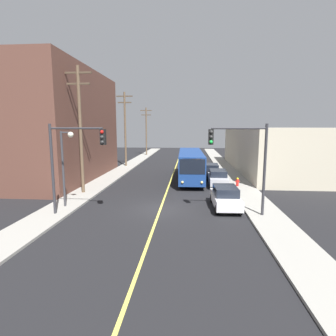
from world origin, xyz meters
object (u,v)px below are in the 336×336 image
Objects in this scene: parked_car_silver at (218,178)px; fire_hydrant at (237,182)px; utility_pole_near at (80,125)px; traffic_signal_right_corner at (241,152)px; city_bus at (191,164)px; traffic_signal_left_corner at (74,152)px; parked_car_black at (211,171)px; utility_pole_mid at (125,126)px; street_lamp_left at (65,158)px; utility_pole_far at (146,129)px; parked_car_white at (225,197)px.

parked_car_silver is 5.26× the size of fire_hydrant.
traffic_signal_right_corner is (12.81, -5.23, -1.82)m from utility_pole_near.
city_bus is 15.72m from traffic_signal_left_corner.
parked_car_black is 5.28× the size of fire_hydrant.
utility_pole_near is (-12.38, -4.46, 5.28)m from parked_car_silver.
utility_pole_near is 1.00× the size of utility_pole_mid.
utility_pole_mid is at bearing 120.28° from traffic_signal_right_corner.
street_lamp_left is (-9.03, -11.82, 1.92)m from city_bus.
utility_pole_far reaches higher than street_lamp_left.
parked_car_white is 1.00× the size of parked_car_black.
parked_car_white is at bearing -76.82° from city_bus.
traffic_signal_left_corner is 1.09× the size of street_lamp_left.
parked_car_white is 7.44m from fire_hydrant.
utility_pole_mid is (-12.27, 20.28, 5.26)m from parked_car_white.
parked_car_white is at bearing 109.59° from traffic_signal_right_corner.
parked_car_silver is at bearing 45.24° from traffic_signal_left_corner.
street_lamp_left is (0.70, -21.25, -2.36)m from utility_pole_mid.
parked_car_white is 12.32m from parked_car_black.
parked_car_white is 0.45× the size of utility_pole_far.
parked_car_silver is at bearing -44.90° from utility_pole_mid.
utility_pole_mid is 1.81× the size of traffic_signal_left_corner.
traffic_signal_right_corner is at bearing -99.08° from fire_hydrant.
fire_hydrant is (14.38, -13.16, -5.52)m from utility_pole_mid.
traffic_signal_right_corner is 1.09× the size of street_lamp_left.
utility_pole_mid is 25.73m from traffic_signal_right_corner.
parked_car_silver is 31.94m from utility_pole_far.
utility_pole_far is 1.64× the size of traffic_signal_left_corner.
street_lamp_left is (-11.57, -0.97, 2.90)m from parked_car_white.
parked_car_silver is 4.52m from parked_car_black.
traffic_signal_left_corner is 16.13m from fire_hydrant.
utility_pole_mid reaches higher than utility_pole_far.
utility_pole_near is 4.96m from street_lamp_left.
traffic_signal_right_corner is 12.28m from street_lamp_left.
traffic_signal_right_corner is (12.94, -22.16, -1.80)m from utility_pole_mid.
traffic_signal_left_corner reaches higher than parked_car_silver.
street_lamp_left is (0.25, -37.98, -1.82)m from utility_pole_far.
city_bus is 1.24× the size of utility_pole_far.
city_bus is 1.12× the size of utility_pole_near.
street_lamp_left reaches higher than parked_car_black.
parked_car_black is 18.37m from traffic_signal_left_corner.
city_bus reaches higher than parked_car_white.
street_lamp_left is at bearing -82.49° from utility_pole_near.
utility_pole_mid is at bearing 135.90° from city_bus.
utility_pole_near is 15.75m from fire_hydrant.
utility_pole_near is at bearing -160.17° from parked_car_silver.
parked_car_silver is 15.17m from traffic_signal_left_corner.
parked_car_white is at bearing -89.50° from parked_car_black.
street_lamp_left is at bearing -149.39° from fire_hydrant.
parked_car_black is 15.91m from utility_pole_near.
traffic_signal_right_corner reaches higher than fire_hydrant.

